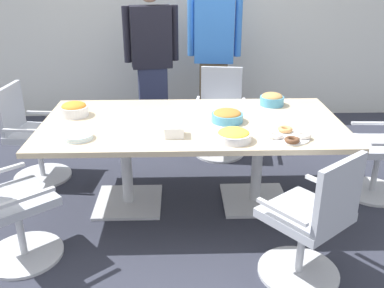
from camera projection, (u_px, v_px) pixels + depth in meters
The scene contains 16 objects.
ground_plane at pixel (192, 202), 3.75m from camera, with size 10.00×10.00×0.01m, color #2D303D.
back_wall at pixel (186, 8), 5.41m from camera, with size 8.00×0.10×2.80m, color silver.
conference_table at pixel (192, 136), 3.51m from camera, with size 2.40×1.20×0.75m.
office_chair_0 at pixel (32, 138), 4.03m from camera, with size 0.59×0.59×0.91m.
office_chair_1 at pixel (8, 209), 2.87m from camera, with size 0.76×0.76×0.91m.
office_chair_2 at pixel (311, 226), 2.69m from camera, with size 0.76×0.76×0.91m.
office_chair_4 at pixel (220, 117), 4.60m from camera, with size 0.61×0.61×0.91m.
person_standing_0 at pixel (152, 60), 4.82m from camera, with size 0.61×0.29×1.76m.
person_standing_1 at pixel (214, 54), 4.92m from camera, with size 0.61×0.26×1.83m.
snack_bowl_cookies at pixel (272, 99), 3.83m from camera, with size 0.21×0.21×0.11m.
snack_bowl_chips_orange at pixel (74, 109), 3.56m from camera, with size 0.23×0.23×0.12m.
snack_bowl_pretzels at pixel (227, 116), 3.43m from camera, with size 0.25×0.25×0.10m.
snack_bowl_chips_yellow at pixel (234, 135), 3.07m from camera, with size 0.26×0.26×0.09m.
donut_platter at pixel (289, 136), 3.11m from camera, with size 0.31×0.31×0.04m.
plate_stack at pixel (78, 137), 3.11m from camera, with size 0.21×0.21×0.04m.
napkin_pile at pixel (174, 131), 3.15m from camera, with size 0.14×0.14×0.08m, color white.
Camera 1 is at (-0.10, -3.26, 1.93)m, focal length 40.18 mm.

